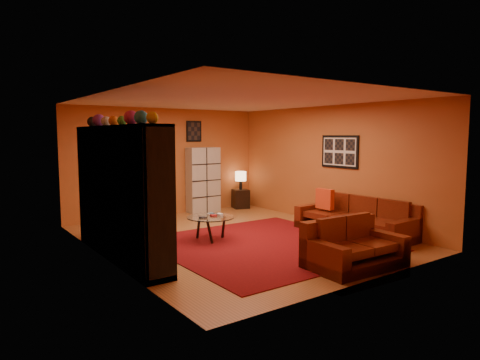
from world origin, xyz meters
TOP-DOWN VIEW (x-y plane):
  - floor at (0.00, 0.00)m, footprint 6.00×6.00m
  - ceiling at (0.00, 0.00)m, footprint 6.00×6.00m
  - wall_back at (0.00, 3.00)m, footprint 6.00×0.00m
  - wall_front at (0.00, -3.00)m, footprint 6.00×0.00m
  - wall_left at (-2.50, 0.00)m, footprint 0.00×6.00m
  - wall_right at (2.50, 0.00)m, footprint 0.00×6.00m
  - rug at (0.10, -0.70)m, footprint 3.60×3.60m
  - doorway at (-0.70, 2.96)m, footprint 0.95×0.10m
  - wall_art_right at (2.48, -0.30)m, footprint 0.03×1.00m
  - wall_art_back at (0.75, 2.98)m, footprint 0.42×0.03m
  - entertainment_unit at (-2.27, 0.00)m, footprint 0.45×3.00m
  - tv at (-2.23, -0.07)m, footprint 1.00×0.13m
  - sofa at (2.14, -1.10)m, footprint 1.06×2.41m
  - loveseat at (0.37, -2.42)m, footprint 1.48×0.93m
  - throw_pillow at (1.95, -0.39)m, footprint 0.12×0.42m
  - coffee_table at (-0.52, 0.13)m, footprint 0.88×0.88m
  - storage_cabinet at (0.90, 2.80)m, footprint 0.83×0.38m
  - bowl_chair at (-1.75, 1.28)m, footprint 0.78×0.78m
  - side_table at (2.01, 2.70)m, footprint 0.50×0.50m
  - table_lamp at (2.01, 2.70)m, footprint 0.29×0.29m

SIDE VIEW (x-z plane):
  - floor at x=0.00m, z-range 0.00..0.00m
  - rug at x=0.10m, z-range 0.00..0.01m
  - side_table at x=2.01m, z-range 0.00..0.50m
  - sofa at x=2.14m, z-range -0.14..0.71m
  - loveseat at x=0.37m, z-range -0.14..0.71m
  - bowl_chair at x=-1.75m, z-range 0.02..0.65m
  - coffee_table at x=-0.52m, z-range 0.18..0.62m
  - throw_pillow at x=1.95m, z-range 0.42..0.84m
  - storage_cabinet at x=0.90m, z-range 0.00..1.64m
  - table_lamp at x=2.01m, z-range 0.60..1.09m
  - tv at x=-2.23m, z-range 0.72..1.29m
  - doorway at x=-0.70m, z-range 0.00..2.04m
  - entertainment_unit at x=-2.27m, z-range 0.00..2.10m
  - wall_back at x=0.00m, z-range -1.70..4.30m
  - wall_front at x=0.00m, z-range -1.70..4.30m
  - wall_left at x=-2.50m, z-range -1.70..4.30m
  - wall_right at x=2.50m, z-range -1.70..4.30m
  - wall_art_right at x=2.48m, z-range 1.25..1.95m
  - wall_art_back at x=0.75m, z-range 1.79..2.31m
  - ceiling at x=0.00m, z-range 2.60..2.60m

